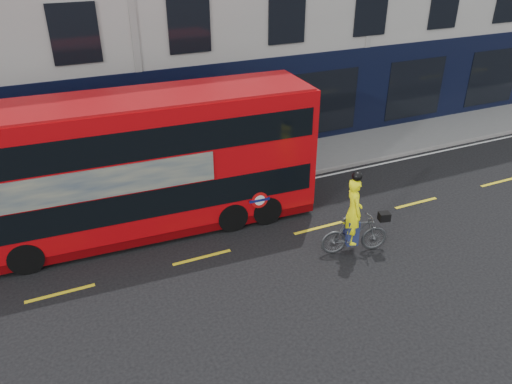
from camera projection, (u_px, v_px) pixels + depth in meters
ground at (220, 287)px, 13.60m from camera, size 120.00×120.00×0.00m
pavement at (159, 185)px, 18.80m from camera, size 60.00×3.00×0.12m
kerb at (170, 203)px, 17.59m from camera, size 60.00×0.12×0.13m
road_edge_line at (172, 208)px, 17.38m from camera, size 58.00×0.10×0.01m
lane_dashes at (202, 257)px, 14.81m from camera, size 58.00×0.12×0.01m
bus at (141, 165)px, 15.20m from camera, size 11.02×3.02×4.40m
cyclist at (354, 226)px, 14.66m from camera, size 2.13×1.06×2.69m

